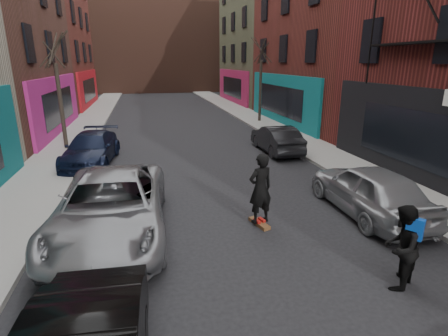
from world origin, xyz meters
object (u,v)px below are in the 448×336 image
parked_right_far (369,189)px  parked_right_end (276,139)px  tree_right_far (261,74)px  skateboarder (260,189)px  parked_left_end (91,149)px  skateboard (259,223)px  parked_left_far (111,207)px  tree_left_far (58,83)px  pedestrian (401,247)px

parked_right_far → parked_right_end: 7.62m
tree_right_far → skateboarder: size_ratio=3.46×
parked_left_end → skateboard: parked_left_end is taller
parked_left_far → skateboard: parked_left_far is taller
parked_left_far → skateboarder: bearing=-1.0°
parked_left_far → parked_right_end: parked_left_far is taller
tree_left_far → skateboard: (6.92, -10.38, -3.33)m
tree_left_far → skateboard: size_ratio=8.12×
tree_left_far → parked_right_end: (10.35, -2.74, -2.71)m
parked_right_far → parked_right_end: size_ratio=1.10×
parked_left_far → parked_right_end: 10.40m
tree_left_far → parked_right_far: 14.84m
tree_right_far → parked_left_end: size_ratio=1.45×
tree_right_far → skateboard: size_ratio=8.50×
tree_right_far → parked_left_end: (-10.80, -8.84, -2.85)m
parked_left_end → parked_right_end: 8.75m
skateboarder → pedestrian: 3.73m
pedestrian → parked_right_end: bearing=-134.0°
parked_left_end → parked_right_end: bearing=7.2°
parked_left_end → parked_left_far: bearing=-72.5°
tree_right_far → parked_left_end: 14.24m
tree_left_far → tree_right_far: bearing=25.8°
parked_right_end → pedestrian: (-1.61, -10.90, 0.21)m
parked_right_end → parked_left_end: bearing=0.6°
parked_left_end → skateboarder: bearing=-48.2°
tree_left_far → pedestrian: (8.74, -13.64, -2.49)m
tree_right_far → parked_left_end: bearing=-140.7°
tree_left_far → parked_left_far: size_ratio=1.11×
tree_right_far → skateboard: bearing=-108.5°
parked_left_far → parked_left_end: parked_left_far is taller
parked_right_end → skateboarder: bearing=65.8°
parked_right_end → pedestrian: size_ratio=2.33×
parked_right_far → pedestrian: pedestrian is taller
tree_right_far → skateboarder: bearing=-108.5°
parked_left_far → parked_right_far: bearing=1.1°
tree_left_far → parked_right_end: 11.04m
parked_left_far → pedestrian: bearing=-28.6°
skateboard → parked_left_far: bearing=160.9°
parked_right_far → skateboard: size_ratio=5.62×
parked_left_end → pedestrian: 12.95m
parked_left_far → parked_right_end: bearing=48.2°
skateboarder → parked_left_far: bearing=-19.1°
pedestrian → skateboard: bearing=-96.4°
parked_right_end → parked_left_far: bearing=45.1°
parked_right_end → tree_left_far: bearing=-14.8°
skateboard → skateboarder: (0.00, 0.00, 1.03)m
pedestrian → parked_left_far: bearing=-67.3°
parked_left_far → parked_left_end: bearing=104.0°
tree_right_far → parked_right_end: tree_right_far is taller
skateboard → parked_left_end: bearing=110.1°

